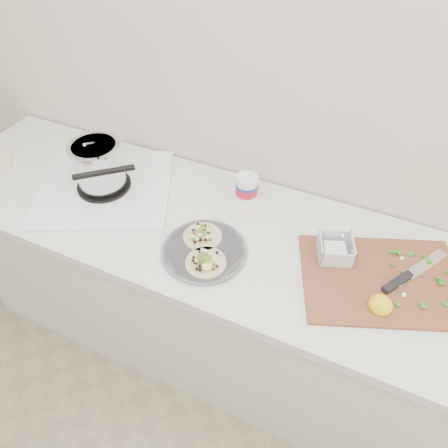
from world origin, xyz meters
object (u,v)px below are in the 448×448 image
at_px(taco_plate, 204,249).
at_px(tub, 247,185).
at_px(cutboard, 379,274).
at_px(stove, 101,173).

bearing_deg(taco_plate, tub, 84.98).
relative_size(taco_plate, cutboard, 0.49).
distance_m(taco_plate, tub, 0.33).
xyz_separation_m(stove, taco_plate, (0.52, -0.14, -0.07)).
height_order(tub, cutboard, tub).
bearing_deg(tub, stove, -161.13).
distance_m(taco_plate, cutboard, 0.58).
height_order(taco_plate, cutboard, cutboard).
height_order(stove, tub, stove).
xyz_separation_m(stove, cutboard, (1.08, -0.00, -0.06)).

